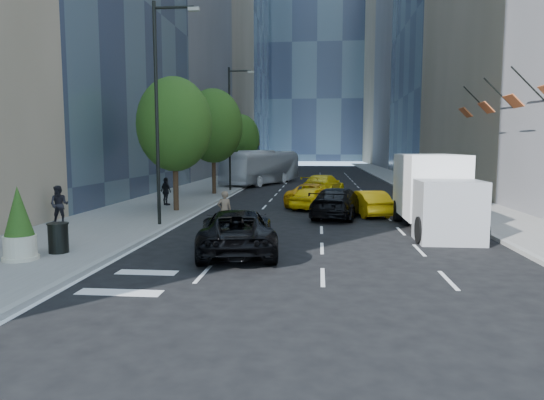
# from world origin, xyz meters

# --- Properties ---
(ground) EXTENTS (160.00, 160.00, 0.00)m
(ground) POSITION_xyz_m (0.00, 0.00, 0.00)
(ground) COLOR black
(ground) RESTS_ON ground
(sidewalk_left) EXTENTS (6.00, 120.00, 0.15)m
(sidewalk_left) POSITION_xyz_m (-9.00, 30.00, 0.07)
(sidewalk_left) COLOR slate
(sidewalk_left) RESTS_ON ground
(sidewalk_right) EXTENTS (4.00, 120.00, 0.15)m
(sidewalk_right) POSITION_xyz_m (10.00, 30.00, 0.07)
(sidewalk_right) COLOR slate
(sidewalk_right) RESTS_ON ground
(tower_left_end) EXTENTS (20.00, 28.00, 60.00)m
(tower_left_end) POSITION_xyz_m (-22.00, 92.00, 30.00)
(tower_left_end) COLOR #323B4F
(tower_left_end) RESTS_ON ground
(tower_right_far) EXTENTS (20.00, 24.00, 50.00)m
(tower_right_far) POSITION_xyz_m (22.00, 98.00, 25.00)
(tower_right_far) COLOR #7C7056
(tower_right_far) RESTS_ON ground
(lamp_near) EXTENTS (2.13, 0.22, 10.00)m
(lamp_near) POSITION_xyz_m (-6.32, 4.00, 5.81)
(lamp_near) COLOR black
(lamp_near) RESTS_ON sidewalk_left
(lamp_far) EXTENTS (2.13, 0.22, 10.00)m
(lamp_far) POSITION_xyz_m (-6.32, 22.00, 5.81)
(lamp_far) COLOR black
(lamp_far) RESTS_ON sidewalk_left
(tree_near) EXTENTS (4.20, 4.20, 7.46)m
(tree_near) POSITION_xyz_m (-7.20, 9.00, 4.97)
(tree_near) COLOR black
(tree_near) RESTS_ON sidewalk_left
(tree_mid) EXTENTS (4.50, 4.50, 7.99)m
(tree_mid) POSITION_xyz_m (-7.20, 19.00, 5.32)
(tree_mid) COLOR black
(tree_mid) RESTS_ON sidewalk_left
(tree_far) EXTENTS (3.90, 3.90, 6.92)m
(tree_far) POSITION_xyz_m (-7.20, 32.00, 4.62)
(tree_far) COLOR black
(tree_far) RESTS_ON sidewalk_left
(traffic_signal) EXTENTS (2.48, 0.53, 5.20)m
(traffic_signal) POSITION_xyz_m (-6.40, 40.00, 4.23)
(traffic_signal) COLOR black
(traffic_signal) RESTS_ON sidewalk_left
(facade_flags) EXTENTS (1.85, 13.30, 2.05)m
(facade_flags) POSITION_xyz_m (10.64, 10.00, 6.18)
(facade_flags) COLOR black
(facade_flags) RESTS_ON ground
(skateboarder) EXTENTS (0.73, 0.61, 1.72)m
(skateboarder) POSITION_xyz_m (-3.20, 2.84, 0.86)
(skateboarder) COLOR brown
(skateboarder) RESTS_ON ground
(black_sedan_lincoln) EXTENTS (3.45, 5.91, 1.55)m
(black_sedan_lincoln) POSITION_xyz_m (-2.00, -1.00, 0.77)
(black_sedan_lincoln) COLOR black
(black_sedan_lincoln) RESTS_ON ground
(black_sedan_mercedes) EXTENTS (3.45, 5.83, 1.58)m
(black_sedan_mercedes) POSITION_xyz_m (1.90, 8.00, 0.79)
(black_sedan_mercedes) COLOR black
(black_sedan_mercedes) RESTS_ON ground
(taxi_a) EXTENTS (3.01, 4.37, 1.38)m
(taxi_a) POSITION_xyz_m (0.50, 11.50, 0.69)
(taxi_a) COLOR yellow
(taxi_a) RESTS_ON ground
(taxi_b) EXTENTS (2.44, 4.40, 1.37)m
(taxi_b) POSITION_xyz_m (3.51, 9.00, 0.69)
(taxi_b) COLOR #FFB80D
(taxi_b) RESTS_ON ground
(taxi_c) EXTENTS (3.70, 5.65, 1.44)m
(taxi_c) POSITION_xyz_m (0.50, 13.00, 0.72)
(taxi_c) COLOR orange
(taxi_c) RESTS_ON ground
(taxi_d) EXTENTS (3.68, 6.01, 1.63)m
(taxi_d) POSITION_xyz_m (1.20, 19.68, 0.81)
(taxi_d) COLOR yellow
(taxi_d) RESTS_ON ground
(city_bus) EXTENTS (6.84, 12.44, 3.40)m
(city_bus) POSITION_xyz_m (-4.80, 30.42, 1.70)
(city_bus) COLOR silver
(city_bus) RESTS_ON ground
(box_truck) EXTENTS (2.59, 7.07, 3.38)m
(box_truck) POSITION_xyz_m (5.93, 4.32, 1.72)
(box_truck) COLOR white
(box_truck) RESTS_ON ground
(pedestrian_a) EXTENTS (0.95, 0.78, 1.78)m
(pedestrian_a) POSITION_xyz_m (-11.20, 3.72, 1.04)
(pedestrian_a) COLOR black
(pedestrian_a) RESTS_ON sidewalk_left
(pedestrian_b) EXTENTS (1.04, 0.96, 1.71)m
(pedestrian_b) POSITION_xyz_m (-8.50, 11.22, 1.01)
(pedestrian_b) COLOR black
(pedestrian_b) RESTS_ON sidewalk_left
(trash_can) EXTENTS (0.65, 0.65, 0.97)m
(trash_can) POSITION_xyz_m (-7.90, -2.28, 0.64)
(trash_can) COLOR black
(trash_can) RESTS_ON sidewalk_left
(planter_shrub) EXTENTS (0.98, 0.98, 2.36)m
(planter_shrub) POSITION_xyz_m (-8.55, -3.39, 1.27)
(planter_shrub) COLOR beige
(planter_shrub) RESTS_ON sidewalk_left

